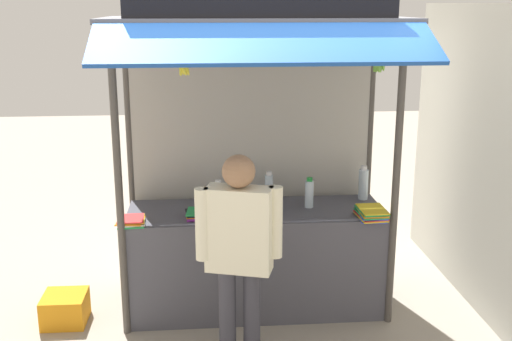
{
  "coord_description": "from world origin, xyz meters",
  "views": [
    {
      "loc": [
        -0.43,
        -5.01,
        2.6
      ],
      "look_at": [
        0.0,
        0.0,
        1.25
      ],
      "focal_mm": 43.72,
      "sensor_mm": 36.0,
      "label": 1
    }
  ],
  "objects_px": {
    "vendor_person": "(239,244)",
    "banana_bunch_leftmost": "(184,64)",
    "water_bottle_mid_right": "(363,184)",
    "water_bottle_back_left": "(269,187)",
    "banana_bunch_inner_right": "(379,61)",
    "magazine_stack_front_left": "(198,214)",
    "water_bottle_mid_left": "(218,195)",
    "plastic_crate": "(65,309)",
    "magazine_stack_back_right": "(371,213)",
    "water_bottle_far_left": "(309,193)",
    "magazine_stack_far_right": "(131,221)"
  },
  "relations": [
    {
      "from": "vendor_person",
      "to": "plastic_crate",
      "type": "bearing_deg",
      "value": 167.92
    },
    {
      "from": "water_bottle_mid_right",
      "to": "magazine_stack_front_left",
      "type": "bearing_deg",
      "value": -165.81
    },
    {
      "from": "water_bottle_back_left",
      "to": "magazine_stack_front_left",
      "type": "distance_m",
      "value": 0.76
    },
    {
      "from": "banana_bunch_leftmost",
      "to": "plastic_crate",
      "type": "bearing_deg",
      "value": 163.58
    },
    {
      "from": "water_bottle_back_left",
      "to": "banana_bunch_inner_right",
      "type": "relative_size",
      "value": 1.0
    },
    {
      "from": "banana_bunch_leftmost",
      "to": "vendor_person",
      "type": "distance_m",
      "value": 1.34
    },
    {
      "from": "water_bottle_mid_left",
      "to": "magazine_stack_far_right",
      "type": "xyz_separation_m",
      "value": [
        -0.7,
        -0.32,
        -0.1
      ]
    },
    {
      "from": "water_bottle_far_left",
      "to": "plastic_crate",
      "type": "relative_size",
      "value": 0.75
    },
    {
      "from": "water_bottle_mid_left",
      "to": "vendor_person",
      "type": "bearing_deg",
      "value": -83.14
    },
    {
      "from": "banana_bunch_inner_right",
      "to": "water_bottle_far_left",
      "type": "bearing_deg",
      "value": 128.7
    },
    {
      "from": "water_bottle_far_left",
      "to": "water_bottle_back_left",
      "type": "relative_size",
      "value": 1.02
    },
    {
      "from": "banana_bunch_leftmost",
      "to": "plastic_crate",
      "type": "xyz_separation_m",
      "value": [
        -1.06,
        0.31,
        -2.05
      ]
    },
    {
      "from": "water_bottle_far_left",
      "to": "water_bottle_mid_left",
      "type": "xyz_separation_m",
      "value": [
        -0.78,
        0.02,
        -0.0
      ]
    },
    {
      "from": "magazine_stack_front_left",
      "to": "vendor_person",
      "type": "height_order",
      "value": "vendor_person"
    },
    {
      "from": "magazine_stack_back_right",
      "to": "plastic_crate",
      "type": "xyz_separation_m",
      "value": [
        -2.55,
        0.13,
        -0.81
      ]
    },
    {
      "from": "water_bottle_mid_right",
      "to": "water_bottle_back_left",
      "type": "relative_size",
      "value": 1.17
    },
    {
      "from": "banana_bunch_leftmost",
      "to": "banana_bunch_inner_right",
      "type": "height_order",
      "value": "same"
    },
    {
      "from": "banana_bunch_inner_right",
      "to": "magazine_stack_far_right",
      "type": "bearing_deg",
      "value": 173.74
    },
    {
      "from": "magazine_stack_front_left",
      "to": "banana_bunch_inner_right",
      "type": "xyz_separation_m",
      "value": [
        1.37,
        -0.33,
        1.27
      ]
    },
    {
      "from": "water_bottle_mid_right",
      "to": "water_bottle_mid_left",
      "type": "xyz_separation_m",
      "value": [
        -1.3,
        -0.17,
        -0.02
      ]
    },
    {
      "from": "banana_bunch_leftmost",
      "to": "water_bottle_back_left",
      "type": "bearing_deg",
      "value": 46.75
    },
    {
      "from": "plastic_crate",
      "to": "water_bottle_mid_right",
      "type": "bearing_deg",
      "value": 8.52
    },
    {
      "from": "water_bottle_back_left",
      "to": "magazine_stack_front_left",
      "type": "xyz_separation_m",
      "value": [
        -0.63,
        -0.42,
        -0.1
      ]
    },
    {
      "from": "vendor_person",
      "to": "water_bottle_back_left",
      "type": "bearing_deg",
      "value": 91.03
    },
    {
      "from": "water_bottle_back_left",
      "to": "magazine_stack_far_right",
      "type": "xyz_separation_m",
      "value": [
        -1.16,
        -0.54,
        -0.1
      ]
    },
    {
      "from": "magazine_stack_front_left",
      "to": "magazine_stack_back_right",
      "type": "height_order",
      "value": "magazine_stack_back_right"
    },
    {
      "from": "water_bottle_mid_left",
      "to": "magazine_stack_front_left",
      "type": "xyz_separation_m",
      "value": [
        -0.18,
        -0.2,
        -0.09
      ]
    },
    {
      "from": "water_bottle_mid_right",
      "to": "vendor_person",
      "type": "height_order",
      "value": "vendor_person"
    },
    {
      "from": "magazine_stack_far_right",
      "to": "banana_bunch_leftmost",
      "type": "relative_size",
      "value": 0.94
    },
    {
      "from": "water_bottle_back_left",
      "to": "vendor_person",
      "type": "height_order",
      "value": "vendor_person"
    },
    {
      "from": "banana_bunch_inner_right",
      "to": "plastic_crate",
      "type": "distance_m",
      "value": 3.25
    },
    {
      "from": "banana_bunch_inner_right",
      "to": "water_bottle_mid_left",
      "type": "bearing_deg",
      "value": 156.07
    },
    {
      "from": "magazine_stack_back_right",
      "to": "magazine_stack_front_left",
      "type": "bearing_deg",
      "value": 174.27
    },
    {
      "from": "water_bottle_mid_left",
      "to": "plastic_crate",
      "type": "relative_size",
      "value": 0.73
    },
    {
      "from": "magazine_stack_far_right",
      "to": "plastic_crate",
      "type": "relative_size",
      "value": 0.72
    },
    {
      "from": "water_bottle_mid_right",
      "to": "magazine_stack_back_right",
      "type": "bearing_deg",
      "value": -96.56
    },
    {
      "from": "water_bottle_back_left",
      "to": "banana_bunch_leftmost",
      "type": "distance_m",
      "value": 1.54
    },
    {
      "from": "magazine_stack_far_right",
      "to": "vendor_person",
      "type": "distance_m",
      "value": 1.07
    },
    {
      "from": "water_bottle_mid_left",
      "to": "plastic_crate",
      "type": "xyz_separation_m",
      "value": [
        -1.3,
        -0.22,
        -0.89
      ]
    },
    {
      "from": "vendor_person",
      "to": "banana_bunch_leftmost",
      "type": "bearing_deg",
      "value": 144.48
    },
    {
      "from": "water_bottle_mid_left",
      "to": "banana_bunch_leftmost",
      "type": "relative_size",
      "value": 0.95
    },
    {
      "from": "plastic_crate",
      "to": "banana_bunch_leftmost",
      "type": "bearing_deg",
      "value": -16.42
    },
    {
      "from": "water_bottle_mid_right",
      "to": "water_bottle_back_left",
      "type": "bearing_deg",
      "value": 177.22
    },
    {
      "from": "banana_bunch_inner_right",
      "to": "plastic_crate",
      "type": "height_order",
      "value": "banana_bunch_inner_right"
    },
    {
      "from": "water_bottle_mid_right",
      "to": "water_bottle_mid_left",
      "type": "distance_m",
      "value": 1.32
    },
    {
      "from": "water_bottle_back_left",
      "to": "banana_bunch_leftmost",
      "type": "height_order",
      "value": "banana_bunch_leftmost"
    },
    {
      "from": "water_bottle_mid_right",
      "to": "water_bottle_far_left",
      "type": "bearing_deg",
      "value": -159.68
    },
    {
      "from": "vendor_person",
      "to": "water_bottle_mid_left",
      "type": "bearing_deg",
      "value": 113.47
    },
    {
      "from": "water_bottle_mid_left",
      "to": "banana_bunch_inner_right",
      "type": "relative_size",
      "value": 0.99
    },
    {
      "from": "water_bottle_far_left",
      "to": "magazine_stack_back_right",
      "type": "relative_size",
      "value": 0.81
    }
  ]
}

